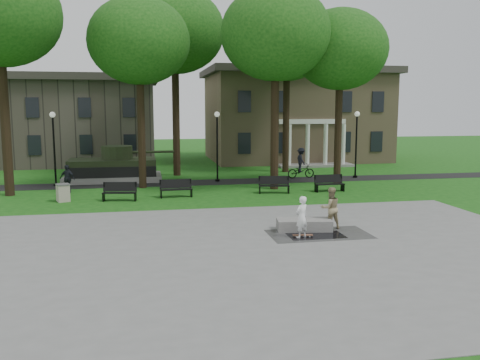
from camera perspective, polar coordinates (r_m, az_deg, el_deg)
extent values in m
plane|color=#154A11|center=(22.64, 0.69, -4.62)|extent=(120.00, 120.00, 0.00)
cube|color=gray|center=(17.92, 3.91, -8.05)|extent=(22.00, 16.00, 0.02)
cube|color=black|center=(34.29, -3.30, -0.25)|extent=(44.00, 2.60, 0.01)
cube|color=#9E8460|center=(49.77, 6.07, 6.95)|extent=(16.00, 11.00, 8.00)
cube|color=#38332D|center=(49.87, 6.15, 11.89)|extent=(17.00, 12.00, 0.60)
cube|color=silver|center=(44.54, 8.13, 6.52)|extent=(6.00, 0.30, 0.40)
cube|color=#4C443D|center=(48.60, -18.70, 6.07)|extent=(15.00, 10.00, 7.20)
cylinder|color=black|center=(31.56, -24.89, 6.45)|extent=(0.52, 0.52, 8.96)
cylinder|color=black|center=(32.15, -11.03, 6.21)|extent=(0.48, 0.48, 8.00)
ellipsoid|color=#134710|center=(32.38, -11.28, 15.09)|extent=(6.20, 6.20, 5.27)
cylinder|color=black|center=(31.16, 3.92, 6.58)|extent=(0.50, 0.50, 8.32)
ellipsoid|color=#134710|center=(31.46, 4.02, 16.09)|extent=(6.60, 6.60, 5.61)
cylinder|color=black|center=(33.53, 10.98, 6.01)|extent=(0.46, 0.46, 7.68)
ellipsoid|color=#134710|center=(33.71, 11.21, 14.19)|extent=(6.00, 6.00, 5.10)
cylinder|color=black|center=(37.71, -7.21, 7.53)|extent=(0.54, 0.54, 9.28)
ellipsoid|color=#134710|center=(38.10, -7.37, 16.29)|extent=(7.20, 7.20, 6.12)
cylinder|color=black|center=(39.67, 5.20, 7.13)|extent=(0.50, 0.50, 8.64)
ellipsoid|color=#134710|center=(39.94, 5.30, 14.90)|extent=(6.40, 6.40, 5.44)
cylinder|color=black|center=(34.51, -20.12, 2.99)|extent=(0.12, 0.12, 4.40)
sphere|color=silver|center=(34.39, -20.31, 6.89)|extent=(0.36, 0.36, 0.36)
cylinder|color=black|center=(34.74, -19.95, -0.49)|extent=(0.32, 0.32, 0.16)
cylinder|color=black|center=(34.40, -2.57, 3.47)|extent=(0.12, 0.12, 4.40)
sphere|color=silver|center=(34.29, -2.60, 7.38)|extent=(0.36, 0.36, 0.36)
cylinder|color=black|center=(34.64, -2.55, -0.03)|extent=(0.32, 0.32, 0.16)
cylinder|color=black|center=(37.17, 12.90, 3.62)|extent=(0.12, 0.12, 4.40)
sphere|color=silver|center=(37.06, 13.02, 7.24)|extent=(0.36, 0.36, 0.36)
cylinder|color=black|center=(37.39, 12.80, 0.38)|extent=(0.32, 0.32, 0.16)
cube|color=gray|center=(36.02, -14.04, 0.24)|extent=(6.50, 3.40, 0.40)
cube|color=#232C17|center=(35.92, -14.08, 1.43)|extent=(5.80, 2.80, 1.10)
cube|color=black|center=(34.61, -14.19, 0.84)|extent=(5.80, 0.35, 0.70)
cube|color=black|center=(37.29, -13.95, 1.36)|extent=(5.80, 0.35, 0.70)
cylinder|color=#232C17|center=(35.81, -13.65, 3.03)|extent=(2.10, 2.10, 0.90)
cylinder|color=#232C17|center=(35.77, -9.97, 3.13)|extent=(3.20, 0.18, 0.18)
cube|color=black|center=(20.24, 8.53, -6.20)|extent=(2.20, 1.20, 0.00)
cube|color=gray|center=(21.03, 7.20, -4.99)|extent=(2.33, 1.32, 0.45)
cube|color=brown|center=(20.01, 7.06, -6.23)|extent=(0.80, 0.29, 0.07)
imported|color=white|center=(19.67, 6.94, -4.15)|extent=(0.71, 0.63, 1.62)
imported|color=#9C8D65|center=(21.33, 10.12, -3.11)|extent=(0.89, 0.72, 1.73)
imported|color=black|center=(31.61, -18.84, 0.13)|extent=(1.06, 0.78, 1.67)
imported|color=black|center=(36.48, 6.85, 1.03)|extent=(2.00, 0.78, 1.03)
imported|color=black|center=(36.39, 6.87, 2.26)|extent=(0.69, 1.14, 1.72)
cube|color=black|center=(28.09, -13.38, -1.40)|extent=(1.85, 0.71, 0.05)
cube|color=black|center=(28.26, -13.38, -0.73)|extent=(1.80, 0.41, 0.50)
cube|color=black|center=(28.18, -15.09, -1.90)|extent=(0.12, 0.45, 0.45)
cube|color=black|center=(28.10, -11.64, -1.81)|extent=(0.12, 0.45, 0.45)
cube|color=black|center=(28.66, -7.18, -1.06)|extent=(1.83, 0.57, 0.05)
cube|color=black|center=(28.83, -7.22, -0.40)|extent=(1.81, 0.28, 0.50)
cube|color=black|center=(28.65, -8.87, -1.55)|extent=(0.09, 0.45, 0.45)
cube|color=black|center=(28.76, -5.48, -1.45)|extent=(0.09, 0.45, 0.45)
cube|color=black|center=(29.84, 3.85, -0.65)|extent=(1.85, 0.71, 0.05)
cube|color=black|center=(30.01, 3.75, -0.02)|extent=(1.80, 0.42, 0.50)
cube|color=black|center=(29.68, 2.25, -1.12)|extent=(0.13, 0.45, 0.45)
cube|color=black|center=(30.10, 5.41, -1.02)|extent=(0.13, 0.45, 0.45)
cube|color=black|center=(30.88, 10.03, -0.46)|extent=(1.82, 0.55, 0.05)
cube|color=black|center=(31.04, 9.90, 0.15)|extent=(1.81, 0.26, 0.50)
cube|color=black|center=(30.62, 8.53, -0.92)|extent=(0.09, 0.45, 0.45)
cube|color=black|center=(31.22, 11.48, -0.82)|extent=(0.09, 0.45, 0.45)
cube|color=#B8A898|center=(28.77, -19.25, -1.42)|extent=(0.78, 0.78, 0.90)
cube|color=#4C4C4C|center=(28.69, -19.29, -0.47)|extent=(0.86, 0.86, 0.06)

